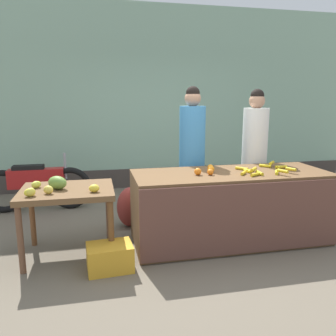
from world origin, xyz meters
name	(u,v)px	position (x,y,z in m)	size (l,w,h in m)	color
ground_plane	(187,243)	(0.00, 0.00, 0.00)	(24.00, 24.00, 0.00)	#665B4C
market_wall_back	(148,100)	(0.00, 2.83, 1.64)	(8.22, 0.23, 3.35)	#8CB299
fruit_stall_counter	(231,207)	(0.52, -0.01, 0.42)	(2.28, 0.88, 0.83)	brown
side_table_wooden	(68,198)	(-1.32, 0.00, 0.64)	(0.96, 0.76, 0.74)	brown
banana_bunch_pile	(264,170)	(0.90, -0.06, 0.86)	(0.73, 0.60, 0.07)	gold
orange_pile	(207,170)	(0.22, 0.00, 0.87)	(0.30, 0.33, 0.08)	orange
mango_papaya_pile	(54,185)	(-1.44, -0.06, 0.80)	(0.73, 0.44, 0.14)	#D1D342
vendor_woman_blue_shirt	(192,156)	(0.24, 0.67, 0.92)	(0.34, 0.34, 1.83)	#33333D
vendor_woman_white_shirt	(254,155)	(1.11, 0.64, 0.91)	(0.34, 0.34, 1.80)	#33333D
parked_motorcycle	(37,185)	(-1.90, 1.64, 0.40)	(1.60, 0.18, 0.88)	black
produce_crate	(110,257)	(-0.92, -0.44, 0.13)	(0.44, 0.32, 0.26)	gold
produce_sack	(130,207)	(-0.59, 0.69, 0.27)	(0.36, 0.30, 0.53)	maroon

